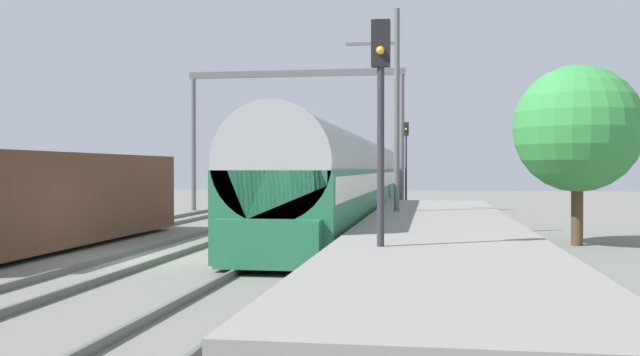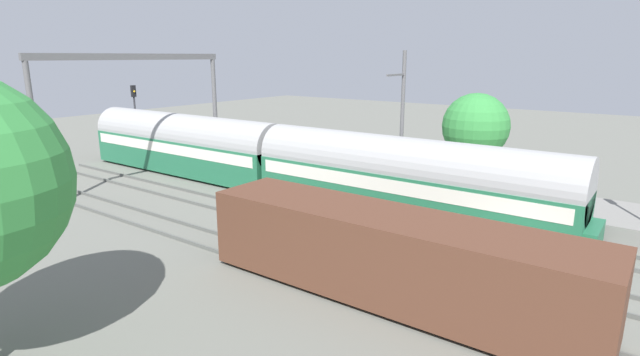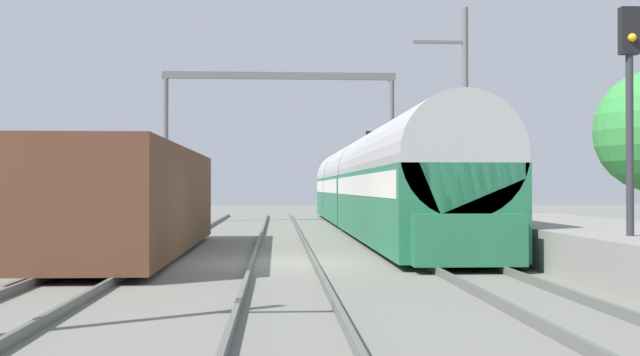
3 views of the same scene
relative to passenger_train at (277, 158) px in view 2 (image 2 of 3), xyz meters
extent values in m
plane|color=slate|center=(-3.90, -13.87, -1.97)|extent=(120.00, 120.00, 0.00)
cube|color=#575955|center=(-8.52, -13.87, -1.89)|extent=(0.08, 60.00, 0.16)
cube|color=#575955|center=(-7.08, -13.87, -1.89)|extent=(0.08, 60.00, 0.16)
cube|color=#575955|center=(-4.62, -13.87, -1.89)|extent=(0.08, 60.00, 0.16)
cube|color=#575955|center=(-3.18, -13.87, -1.89)|extent=(0.08, 60.00, 0.16)
cube|color=#575955|center=(-0.72, -13.87, -1.89)|extent=(0.08, 60.00, 0.16)
cube|color=#575955|center=(0.72, -13.87, -1.89)|extent=(0.08, 60.00, 0.16)
cube|color=gray|center=(3.82, -11.87, -1.52)|extent=(4.40, 28.00, 0.90)
cube|color=#236B47|center=(0.00, -8.13, -0.71)|extent=(2.90, 16.00, 2.20)
cube|color=silver|center=(0.00, -8.13, -0.08)|extent=(2.93, 15.36, 0.64)
cylinder|color=#A3A3A3|center=(0.00, -8.13, 0.59)|extent=(2.84, 16.00, 2.84)
cube|color=#236B47|center=(0.00, 8.22, -0.71)|extent=(2.90, 16.00, 2.20)
cube|color=silver|center=(0.00, 8.22, -0.08)|extent=(2.93, 15.36, 0.64)
cylinder|color=#A3A3A3|center=(0.00, 8.22, 0.59)|extent=(2.84, 16.00, 2.84)
cube|color=#236B47|center=(0.00, -16.38, -1.26)|extent=(2.40, 0.50, 1.10)
cube|color=#563323|center=(-7.80, -11.53, -0.46)|extent=(2.80, 13.00, 2.70)
cube|color=black|center=(-7.80, -11.53, -1.76)|extent=(2.52, 11.96, 0.10)
cylinder|color=#2E2E2E|center=(1.29, 5.00, -1.55)|extent=(0.25, 0.25, 0.85)
cube|color=#285684|center=(1.29, 5.00, -0.80)|extent=(0.46, 0.44, 0.64)
sphere|color=tan|center=(1.29, 5.00, -0.36)|extent=(0.24, 0.24, 0.24)
cylinder|color=#2D2D33|center=(1.92, 16.39, 0.33)|extent=(0.14, 0.14, 4.60)
cube|color=black|center=(1.92, 16.39, 3.07)|extent=(0.36, 0.20, 0.90)
sphere|color=yellow|center=(1.92, 16.27, 3.05)|extent=(0.16, 0.16, 0.16)
cylinder|color=#5D5C5E|center=(-9.80, 7.23, 1.78)|extent=(0.28, 0.28, 7.50)
cylinder|color=#5D5C5E|center=(2.00, 7.23, 1.78)|extent=(0.28, 0.28, 7.50)
cube|color=#5D5C5E|center=(-3.90, 7.23, 5.71)|extent=(12.20, 0.24, 0.36)
cylinder|color=#5D5C5E|center=(2.40, -6.69, 2.03)|extent=(0.20, 0.20, 8.00)
cube|color=#5D5C5E|center=(1.50, -6.69, 4.83)|extent=(1.80, 0.10, 0.10)
cylinder|color=#4C3826|center=(8.10, -8.70, -0.89)|extent=(0.36, 0.36, 2.16)
sphere|color=#358C3E|center=(8.10, -8.70, 1.67)|extent=(3.95, 3.95, 3.95)
camera|label=1|loc=(3.61, -31.92, 0.43)|focal=40.19mm
camera|label=2|loc=(-21.03, -18.38, 5.75)|focal=27.64mm
camera|label=3|loc=(-4.05, -32.04, -0.16)|focal=42.20mm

